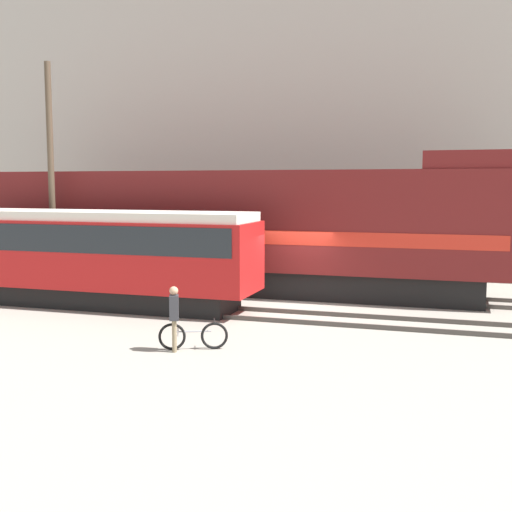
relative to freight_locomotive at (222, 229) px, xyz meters
The scene contains 9 objects.
ground_plane 4.85m from the freight_locomotive, 35.68° to the right, with size 120.00×120.00×0.00m, color #9E998C.
track_near 5.95m from the freight_locomotive, 51.41° to the right, with size 60.00×1.50×0.14m.
track_far 4.15m from the freight_locomotive, ahead, with size 60.00×1.50×0.14m.
building_backdrop 10.68m from the freight_locomotive, 69.34° to the left, with size 38.05×6.00×14.06m.
freight_locomotive is the anchor object (origin of this frame).
streetcar 5.56m from the freight_locomotive, 129.50° to the right, with size 12.31×2.54×3.26m.
bicycle 9.26m from the freight_locomotive, 73.99° to the right, with size 1.64×0.79×0.75m.
person 9.33m from the freight_locomotive, 76.77° to the right, with size 0.34×0.42×1.64m.
utility_pole_left 6.81m from the freight_locomotive, 160.94° to the right, with size 0.24×0.24×8.74m.
Camera 1 is at (5.42, -20.81, 4.16)m, focal length 45.00 mm.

